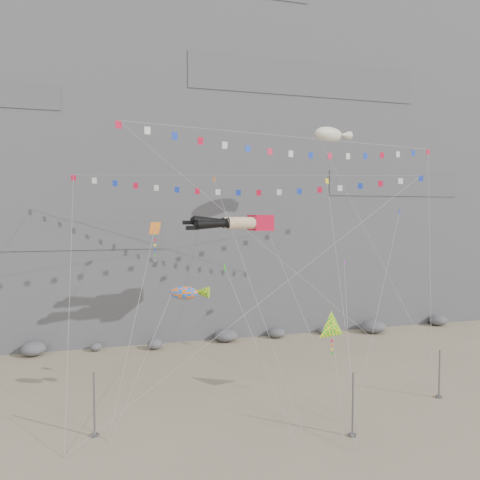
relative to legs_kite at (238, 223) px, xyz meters
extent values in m
plane|color=gray|center=(1.28, -7.50, -13.44)|extent=(120.00, 120.00, 0.00)
cube|color=slate|center=(1.28, 24.50, 11.56)|extent=(80.00, 28.00, 50.00)
cylinder|color=slate|center=(-12.27, -10.11, -11.35)|extent=(0.12, 0.12, 4.18)
cylinder|color=slate|center=(3.63, -14.54, -11.38)|extent=(0.12, 0.12, 4.14)
cylinder|color=slate|center=(13.26, -10.66, -11.57)|extent=(0.12, 0.12, 3.74)
cube|color=red|center=(2.21, 0.11, 0.01)|extent=(1.86, 2.48, 1.42)
cylinder|color=beige|center=(0.16, -0.69, 0.01)|extent=(2.45, 1.16, 1.05)
sphere|color=black|center=(-1.04, -0.75, 0.01)|extent=(0.96, 0.96, 0.96)
cone|color=black|center=(-2.46, -0.81, -0.08)|extent=(2.91, 1.00, 0.98)
cube|color=black|center=(-4.38, -0.90, -0.40)|extent=(0.95, 0.46, 0.35)
cylinder|color=beige|center=(0.10, 0.73, 0.01)|extent=(2.45, 1.16, 1.05)
sphere|color=black|center=(-1.10, 0.67, 0.01)|extent=(0.96, 0.96, 0.96)
cone|color=black|center=(-2.53, 0.61, 0.14)|extent=(2.93, 1.00, 1.05)
cube|color=black|center=(-4.44, 0.53, 0.04)|extent=(0.95, 0.46, 0.35)
cylinder|color=gray|center=(2.61, -8.10, -6.69)|extent=(0.03, 0.03, 21.21)
cube|color=slate|center=(3.02, -16.31, -13.39)|extent=(0.16, 0.16, 0.10)
cylinder|color=gray|center=(-6.05, -4.93, -4.43)|extent=(0.03, 0.03, 28.14)
cube|color=slate|center=(-13.90, -12.41, -13.39)|extent=(0.16, 0.16, 0.10)
cylinder|color=gray|center=(9.43, -5.86, -2.97)|extent=(0.03, 0.03, 23.57)
cube|color=slate|center=(13.82, -9.16, -13.39)|extent=(0.16, 0.16, 0.10)
cylinder|color=gray|center=(-9.68, -8.36, -6.83)|extent=(0.03, 0.03, 14.51)
cube|color=slate|center=(-11.43, -10.90, -13.39)|extent=(0.16, 0.16, 0.10)
cylinder|color=gray|center=(-8.76, -9.69, -9.09)|extent=(0.03, 0.03, 10.50)
cube|color=slate|center=(-11.32, -11.26, -13.39)|extent=(0.16, 0.16, 0.10)
cylinder|color=gray|center=(3.60, -12.55, -10.60)|extent=(0.03, 0.03, 9.26)
cube|color=slate|center=(2.30, -16.01, -13.39)|extent=(0.16, 0.16, 0.10)
cylinder|color=gray|center=(12.46, -3.63, -2.34)|extent=(0.03, 0.03, 25.38)
cube|color=slate|center=(14.94, -9.36, -13.39)|extent=(0.16, 0.16, 0.10)
cylinder|color=gray|center=(-0.65, -6.30, -4.71)|extent=(0.03, 0.03, 22.63)
cube|color=slate|center=(0.67, -13.44, -13.39)|extent=(0.16, 0.16, 0.10)
cylinder|color=gray|center=(6.90, -7.81, -8.58)|extent=(0.03, 0.03, 17.07)
cube|color=slate|center=(3.86, -14.17, -13.39)|extent=(0.16, 0.16, 0.10)
cylinder|color=gray|center=(-1.66, -11.15, -8.29)|extent=(0.03, 0.03, 13.33)
cube|color=slate|center=(-0.40, -15.25, -13.39)|extent=(0.16, 0.16, 0.10)
cylinder|color=gray|center=(6.37, -7.44, -4.78)|extent=(0.03, 0.03, 21.56)
cube|color=slate|center=(4.54, -13.66, -13.39)|extent=(0.16, 0.16, 0.10)
cylinder|color=gray|center=(9.93, -7.56, -6.18)|extent=(0.03, 0.03, 20.19)
cube|color=slate|center=(4.88, -12.50, -13.39)|extent=(0.16, 0.16, 0.10)
camera|label=1|loc=(-11.18, -40.71, 0.73)|focal=35.00mm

